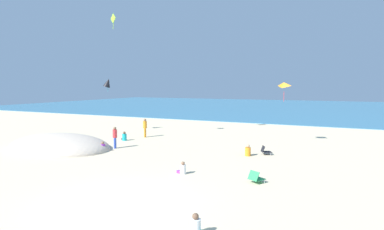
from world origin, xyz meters
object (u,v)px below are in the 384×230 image
at_px(beach_chair_mid_beach, 256,177).
at_px(kite_black, 108,83).
at_px(person_1, 182,169).
at_px(kite_lime, 113,19).
at_px(person_2, 197,227).
at_px(person_4, 102,148).
at_px(kite_orange, 284,84).
at_px(person_6, 145,127).
at_px(person_0, 248,151).
at_px(person_5, 124,137).
at_px(beach_chair_far_right, 265,151).
at_px(person_3, 115,136).

distance_m(beach_chair_mid_beach, kite_black, 19.77).
xyz_separation_m(person_1, kite_lime, (-9.50, 6.67, 9.58)).
bearing_deg(person_2, person_4, 139.68).
xyz_separation_m(person_2, kite_lime, (-12.83, 12.40, 9.56)).
relative_size(person_1, kite_orange, 0.42).
bearing_deg(person_6, person_2, -71.18).
bearing_deg(person_0, kite_black, 52.55).
distance_m(person_5, kite_orange, 13.27).
bearing_deg(person_1, person_4, 0.71).
relative_size(person_5, kite_orange, 0.49).
xyz_separation_m(beach_chair_far_right, person_1, (-2.91, -6.26, -0.02)).
bearing_deg(person_3, beach_chair_mid_beach, -41.63).
relative_size(person_1, kite_black, 0.49).
height_order(person_3, person_5, person_3).
relative_size(person_4, kite_lime, 0.56).
relative_size(person_3, kite_black, 1.17).
bearing_deg(beach_chair_mid_beach, person_0, 48.28).
relative_size(beach_chair_far_right, kite_lime, 0.66).
distance_m(person_2, kite_lime, 20.24).
relative_size(person_1, person_4, 0.94).
xyz_separation_m(person_1, person_6, (-8.03, 8.81, 0.69)).
relative_size(person_6, kite_orange, 1.04).
distance_m(person_0, person_2, 11.26).
bearing_deg(person_4, beach_chair_mid_beach, 160.56).
bearing_deg(beach_chair_mid_beach, person_3, 101.12).
height_order(person_4, kite_orange, kite_orange).
height_order(person_1, person_5, person_5).
relative_size(person_2, person_3, 0.44).
bearing_deg(beach_chair_far_right, person_0, -166.13).
bearing_deg(person_0, kite_orange, -36.97).
bearing_deg(beach_chair_far_right, person_1, -141.20).
relative_size(person_2, person_6, 0.43).
xyz_separation_m(person_4, kite_orange, (10.80, 7.69, 4.32)).
height_order(beach_chair_mid_beach, person_2, person_2).
xyz_separation_m(beach_chair_far_right, kite_black, (-15.76, 3.59, 4.48)).
relative_size(kite_orange, kite_lime, 1.26).
bearing_deg(beach_chair_mid_beach, kite_lime, 93.38).
bearing_deg(kite_orange, person_6, -172.45).
xyz_separation_m(person_2, person_5, (-12.00, 12.42, 0.02)).
relative_size(person_1, person_5, 0.86).
xyz_separation_m(beach_chair_mid_beach, person_2, (-0.43, -5.82, -0.00)).
bearing_deg(person_5, beach_chair_far_right, -144.94).
height_order(person_0, person_2, person_0).
bearing_deg(person_2, person_5, 131.45).
xyz_separation_m(beach_chair_far_right, person_5, (-11.58, 0.44, 0.01)).
bearing_deg(person_1, kite_orange, -87.88).
height_order(person_2, person_6, person_6).
distance_m(kite_orange, kite_black, 16.21).
bearing_deg(kite_orange, person_2, -90.09).
xyz_separation_m(person_5, kite_lime, (-0.83, -0.03, 9.54)).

